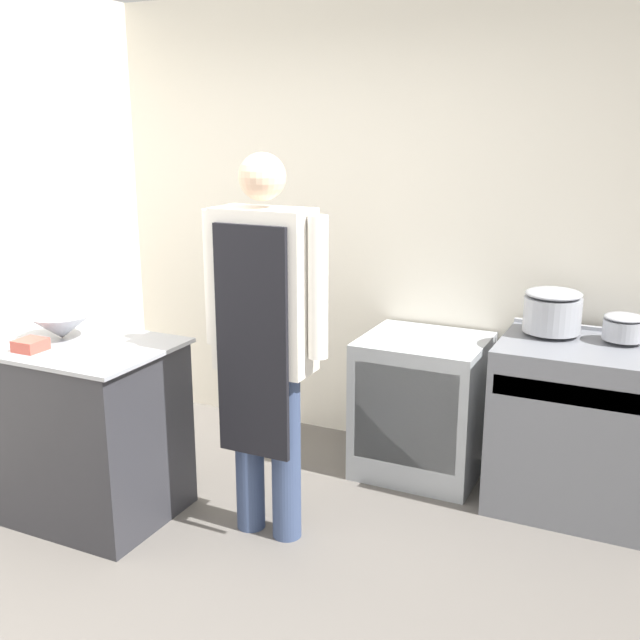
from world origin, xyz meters
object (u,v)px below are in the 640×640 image
(plastic_tub, at_px, (30,345))
(sauce_pot, at_px, (624,327))
(stock_pot, at_px, (553,310))
(fridge_unit, at_px, (422,406))
(stove, at_px, (577,427))
(mixing_bowl, at_px, (61,326))
(person_cook, at_px, (264,327))

(plastic_tub, height_order, sauce_pot, sauce_pot)
(plastic_tub, relative_size, stock_pot, 0.44)
(fridge_unit, distance_m, sauce_pot, 1.16)
(plastic_tub, bearing_deg, stove, 29.08)
(plastic_tub, bearing_deg, mixing_bowl, 95.92)
(fridge_unit, bearing_deg, stove, -3.05)
(stock_pot, bearing_deg, plastic_tub, -146.76)
(person_cook, bearing_deg, plastic_tub, -159.69)
(stove, distance_m, stock_pot, 0.61)
(person_cook, relative_size, mixing_bowl, 5.78)
(stove, height_order, mixing_bowl, mixing_bowl)
(stove, distance_m, fridge_unit, 0.85)
(person_cook, distance_m, mixing_bowl, 1.09)
(stove, xyz_separation_m, fridge_unit, (-0.84, 0.05, -0.04))
(fridge_unit, xyz_separation_m, mixing_bowl, (-1.54, -1.13, 0.56))
(person_cook, height_order, sauce_pot, person_cook)
(fridge_unit, distance_m, person_cook, 1.25)
(stove, height_order, plastic_tub, plastic_tub)
(fridge_unit, relative_size, mixing_bowl, 2.50)
(stove, height_order, person_cook, person_cook)
(person_cook, relative_size, stock_pot, 6.23)
(sauce_pot, bearing_deg, fridge_unit, -176.09)
(stove, height_order, fridge_unit, stove)
(person_cook, height_order, plastic_tub, person_cook)
(stove, distance_m, sauce_pot, 0.56)
(stove, relative_size, person_cook, 0.49)
(stock_pot, distance_m, sauce_pot, 0.35)
(stove, bearing_deg, fridge_unit, 176.95)
(plastic_tub, bearing_deg, person_cook, 20.31)
(sauce_pot, bearing_deg, person_cook, -144.81)
(mixing_bowl, bearing_deg, stock_pot, 28.56)
(stock_pot, bearing_deg, stove, -31.75)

